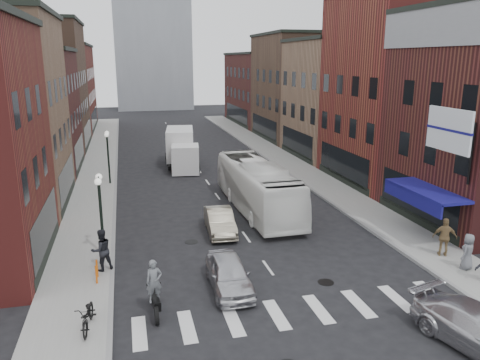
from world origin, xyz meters
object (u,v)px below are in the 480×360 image
at_px(transit_bus, 257,187).
at_px(ped_left_solo, 101,250).
at_px(sedan_left_near, 229,274).
at_px(ped_right_b, 445,237).
at_px(bike_rack, 97,272).
at_px(box_truck, 181,149).
at_px(motorcycle_rider, 155,289).
at_px(parked_bicycle, 88,315).
at_px(billboard_sign, 450,131).
at_px(ped_right_c, 468,252).
at_px(streetlamp_far, 108,148).
at_px(streetlamp_near, 100,201).
at_px(sedan_left_far, 220,221).

xyz_separation_m(transit_bus, ped_left_solo, (-9.25, -7.05, -0.44)).
relative_size(sedan_left_near, ped_right_b, 2.13).
bearing_deg(sedan_left_near, bike_rack, 162.09).
bearing_deg(ped_right_b, box_truck, -38.74).
height_order(box_truck, ped_right_b, box_truck).
relative_size(motorcycle_rider, sedan_left_near, 0.55).
relative_size(box_truck, parked_bicycle, 4.04).
relative_size(box_truck, sedan_left_near, 1.94).
bearing_deg(parked_bicycle, billboard_sign, 15.48).
relative_size(bike_rack, ped_right_c, 0.48).
distance_m(streetlamp_far, box_truck, 7.86).
xyz_separation_m(bike_rack, sedan_left_near, (5.40, -1.86, 0.14)).
height_order(sedan_left_near, ped_right_b, ped_right_b).
distance_m(sedan_left_near, ped_right_c, 10.86).
xyz_separation_m(streetlamp_near, transit_bus, (9.25, 5.35, -1.35)).
distance_m(streetlamp_far, sedan_left_near, 19.40).
xyz_separation_m(sedan_left_far, parked_bicycle, (-6.46, -8.50, -0.01)).
distance_m(streetlamp_near, box_truck, 19.79).
bearing_deg(billboard_sign, bike_rack, 177.17).
bearing_deg(box_truck, motorcycle_rider, -91.76).
height_order(sedan_left_far, ped_left_solo, ped_left_solo).
height_order(streetlamp_near, parked_bicycle, streetlamp_near).
distance_m(ped_left_solo, ped_right_b, 16.11).
bearing_deg(billboard_sign, ped_right_c, -89.51).
xyz_separation_m(bike_rack, ped_left_solo, (0.20, 0.99, 0.57)).
height_order(streetlamp_far, ped_left_solo, streetlamp_far).
xyz_separation_m(motorcycle_rider, sedan_left_near, (3.14, 1.30, -0.35)).
distance_m(streetlamp_near, parked_bicycle, 6.89).
height_order(transit_bus, parked_bicycle, transit_bus).
bearing_deg(parked_bicycle, transit_bus, 56.16).
distance_m(motorcycle_rider, parked_bicycle, 2.48).
distance_m(transit_bus, sedan_left_far, 4.65).
height_order(box_truck, transit_bus, box_truck).
height_order(streetlamp_far, ped_right_b, streetlamp_far).
bearing_deg(sedan_left_far, box_truck, 93.69).
distance_m(streetlamp_near, transit_bus, 10.77).
height_order(streetlamp_near, ped_right_c, streetlamp_near).
height_order(sedan_left_near, parked_bicycle, sedan_left_near).
relative_size(bike_rack, box_truck, 0.10).
relative_size(parked_bicycle, ped_left_solo, 1.00).
bearing_deg(bike_rack, motorcycle_rider, -54.46).
relative_size(billboard_sign, motorcycle_rider, 1.67).
bearing_deg(ped_right_b, transit_bus, -26.52).
relative_size(bike_rack, sedan_left_far, 0.20).
distance_m(sedan_left_near, ped_right_b, 10.77).
distance_m(streetlamp_far, bike_rack, 16.87).
xyz_separation_m(streetlamp_far, parked_bicycle, (-0.30, -20.50, -2.25)).
height_order(streetlamp_near, ped_left_solo, streetlamp_near).
bearing_deg(box_truck, sedan_left_far, -82.28).
relative_size(ped_left_solo, ped_right_c, 1.16).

